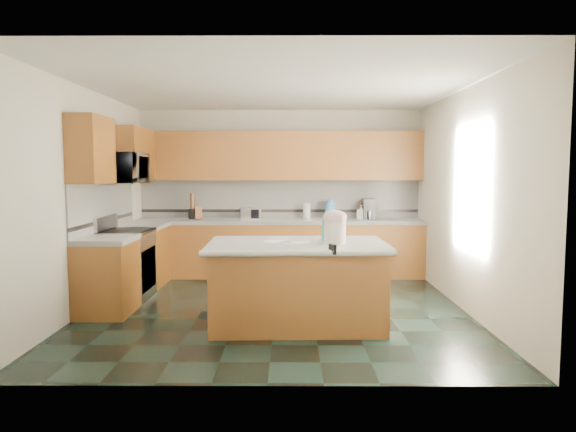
{
  "coord_description": "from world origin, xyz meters",
  "views": [
    {
      "loc": [
        0.18,
        -6.22,
        1.69
      ],
      "look_at": [
        0.15,
        0.35,
        1.12
      ],
      "focal_mm": 32.0,
      "sensor_mm": 36.0,
      "label": 1
    }
  ],
  "objects_px": {
    "island_top": "(297,245)",
    "treat_jar": "(335,232)",
    "soap_bottle_island": "(327,226)",
    "toaster_oven": "(250,213)",
    "island_base": "(297,286)",
    "coffee_maker": "(368,209)",
    "knife_block": "(198,213)"
  },
  "relations": [
    {
      "from": "island_top",
      "to": "soap_bottle_island",
      "type": "xyz_separation_m",
      "value": [
        0.33,
        0.14,
        0.2
      ]
    },
    {
      "from": "soap_bottle_island",
      "to": "knife_block",
      "type": "relative_size",
      "value": 1.67
    },
    {
      "from": "toaster_oven",
      "to": "knife_block",
      "type": "bearing_deg",
      "value": 171.42
    },
    {
      "from": "knife_block",
      "to": "coffee_maker",
      "type": "bearing_deg",
      "value": -20.27
    },
    {
      "from": "island_top",
      "to": "treat_jar",
      "type": "relative_size",
      "value": 7.89
    },
    {
      "from": "island_base",
      "to": "coffee_maker",
      "type": "height_order",
      "value": "coffee_maker"
    },
    {
      "from": "island_base",
      "to": "toaster_oven",
      "type": "height_order",
      "value": "toaster_oven"
    },
    {
      "from": "toaster_oven",
      "to": "coffee_maker",
      "type": "distance_m",
      "value": 1.92
    },
    {
      "from": "island_base",
      "to": "soap_bottle_island",
      "type": "height_order",
      "value": "soap_bottle_island"
    },
    {
      "from": "island_base",
      "to": "toaster_oven",
      "type": "relative_size",
      "value": 5.61
    },
    {
      "from": "soap_bottle_island",
      "to": "toaster_oven",
      "type": "height_order",
      "value": "soap_bottle_island"
    },
    {
      "from": "toaster_oven",
      "to": "coffee_maker",
      "type": "relative_size",
      "value": 0.99
    },
    {
      "from": "island_top",
      "to": "coffee_maker",
      "type": "bearing_deg",
      "value": 65.17
    },
    {
      "from": "island_base",
      "to": "soap_bottle_island",
      "type": "bearing_deg",
      "value": 21.83
    },
    {
      "from": "island_base",
      "to": "island_top",
      "type": "xyz_separation_m",
      "value": [
        0.0,
        0.0,
        0.46
      ]
    },
    {
      "from": "island_base",
      "to": "coffee_maker",
      "type": "bearing_deg",
      "value": 65.17
    },
    {
      "from": "island_base",
      "to": "soap_bottle_island",
      "type": "xyz_separation_m",
      "value": [
        0.33,
        0.14,
        0.66
      ]
    },
    {
      "from": "treat_jar",
      "to": "toaster_oven",
      "type": "distance_m",
      "value": 3.03
    },
    {
      "from": "knife_block",
      "to": "island_base",
      "type": "bearing_deg",
      "value": -80.85
    },
    {
      "from": "knife_block",
      "to": "coffee_maker",
      "type": "relative_size",
      "value": 0.61
    },
    {
      "from": "coffee_maker",
      "to": "island_base",
      "type": "bearing_deg",
      "value": -114.65
    },
    {
      "from": "island_top",
      "to": "soap_bottle_island",
      "type": "bearing_deg",
      "value": 21.83
    },
    {
      "from": "island_base",
      "to": "island_top",
      "type": "bearing_deg",
      "value": 0.0
    },
    {
      "from": "treat_jar",
      "to": "knife_block",
      "type": "xyz_separation_m",
      "value": [
        -1.98,
        2.81,
        -0.02
      ]
    },
    {
      "from": "island_base",
      "to": "coffee_maker",
      "type": "distance_m",
      "value": 3.07
    },
    {
      "from": "treat_jar",
      "to": "soap_bottle_island",
      "type": "relative_size",
      "value": 0.73
    },
    {
      "from": "island_top",
      "to": "knife_block",
      "type": "bearing_deg",
      "value": 118.61
    },
    {
      "from": "toaster_oven",
      "to": "soap_bottle_island",
      "type": "bearing_deg",
      "value": -76.27
    },
    {
      "from": "island_base",
      "to": "treat_jar",
      "type": "relative_size",
      "value": 7.48
    },
    {
      "from": "treat_jar",
      "to": "coffee_maker",
      "type": "relative_size",
      "value": 0.74
    },
    {
      "from": "island_top",
      "to": "treat_jar",
      "type": "bearing_deg",
      "value": -14.23
    },
    {
      "from": "treat_jar",
      "to": "knife_block",
      "type": "bearing_deg",
      "value": 133.97
    }
  ]
}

